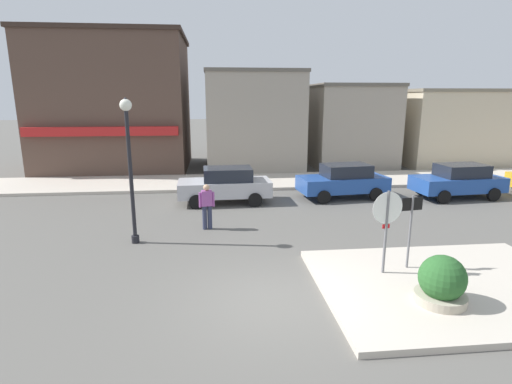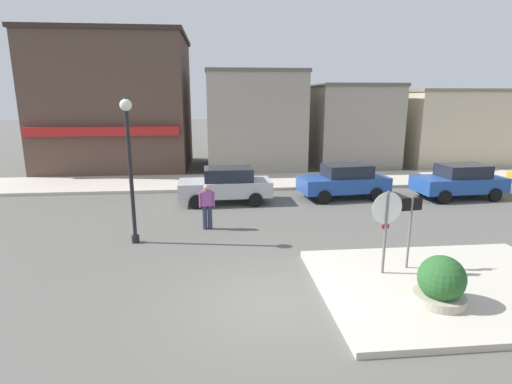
% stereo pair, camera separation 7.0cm
% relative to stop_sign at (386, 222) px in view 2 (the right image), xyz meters
% --- Properties ---
extents(ground_plane, '(160.00, 160.00, 0.00)m').
position_rel_stop_sign_xyz_m(ground_plane, '(-2.93, -0.93, -1.52)').
color(ground_plane, '#5B5954').
extents(sidewalk_corner, '(6.40, 4.80, 0.15)m').
position_rel_stop_sign_xyz_m(sidewalk_corner, '(1.42, -0.75, -1.44)').
color(sidewalk_corner, beige).
rests_on(sidewalk_corner, ground).
extents(kerb_far, '(80.00, 4.00, 0.15)m').
position_rel_stop_sign_xyz_m(kerb_far, '(-2.93, 12.07, -1.44)').
color(kerb_far, beige).
rests_on(kerb_far, ground).
extents(stop_sign, '(0.81, 0.13, 2.30)m').
position_rel_stop_sign_xyz_m(stop_sign, '(0.00, 0.00, 0.00)').
color(stop_sign, slate).
rests_on(stop_sign, ground).
extents(one_way_sign, '(0.60, 0.10, 2.10)m').
position_rel_stop_sign_xyz_m(one_way_sign, '(0.76, 0.24, -0.19)').
color(one_way_sign, slate).
rests_on(one_way_sign, ground).
extents(planter, '(1.10, 1.10, 1.23)m').
position_rel_stop_sign_xyz_m(planter, '(0.62, -1.60, -0.96)').
color(planter, '#ADA38E').
rests_on(planter, ground).
extents(lamp_post, '(0.36, 0.36, 4.54)m').
position_rel_stop_sign_xyz_m(lamp_post, '(-6.81, 3.26, 1.44)').
color(lamp_post, black).
rests_on(lamp_post, ground).
extents(parked_car_nearest, '(4.05, 1.98, 1.56)m').
position_rel_stop_sign_xyz_m(parked_car_nearest, '(-3.80, 7.99, -0.71)').
color(parked_car_nearest, '#B7B7BC').
rests_on(parked_car_nearest, ground).
extents(parked_car_second, '(4.17, 2.22, 1.56)m').
position_rel_stop_sign_xyz_m(parked_car_second, '(1.62, 8.33, -0.71)').
color(parked_car_second, '#234C9E').
rests_on(parked_car_second, ground).
extents(parked_car_third, '(4.12, 2.12, 1.56)m').
position_rel_stop_sign_xyz_m(parked_car_third, '(6.88, 7.78, -0.71)').
color(parked_car_third, '#234C9E').
rests_on(parked_car_third, ground).
extents(pedestrian_crossing_near, '(0.56, 0.27, 1.61)m').
position_rel_stop_sign_xyz_m(pedestrian_crossing_near, '(-4.54, 4.41, -0.65)').
color(pedestrian_crossing_near, '#2D334C').
rests_on(pedestrian_crossing_near, ground).
extents(building_corner_shop, '(9.11, 7.83, 8.32)m').
position_rel_stop_sign_xyz_m(building_corner_shop, '(-10.46, 17.75, 2.65)').
color(building_corner_shop, brown).
rests_on(building_corner_shop, ground).
extents(building_storefront_left_near, '(6.00, 6.60, 6.14)m').
position_rel_stop_sign_xyz_m(building_storefront_left_near, '(-1.74, 17.13, 1.56)').
color(building_storefront_left_near, '#9E9384').
rests_on(building_storefront_left_near, ground).
extents(building_storefront_left_mid, '(5.21, 8.00, 5.38)m').
position_rel_stop_sign_xyz_m(building_storefront_left_mid, '(4.79, 18.37, 1.18)').
color(building_storefront_left_mid, '#9E9384').
rests_on(building_storefront_left_mid, ground).
extents(building_storefront_right_near, '(6.68, 6.59, 5.07)m').
position_rel_stop_sign_xyz_m(building_storefront_right_near, '(11.65, 17.72, 1.02)').
color(building_storefront_right_near, beige).
rests_on(building_storefront_right_near, ground).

